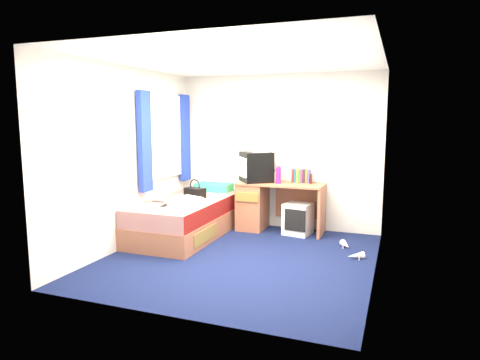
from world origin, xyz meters
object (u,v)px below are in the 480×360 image
at_px(storage_cube, 298,219).
at_px(pink_water_bottle, 278,176).
at_px(handbag, 195,192).
at_px(white_heels, 350,250).
at_px(colour_swatch_fan, 167,208).
at_px(picture_frame, 311,179).
at_px(magazine, 186,197).
at_px(water_bottle, 159,199).
at_px(crt_tv, 256,167).
at_px(towel, 188,201).
at_px(aerosol_can, 274,177).
at_px(vcr, 256,150).
at_px(pillow, 214,187).
at_px(bed, 186,218).
at_px(desk, 264,204).
at_px(remote_control, 164,206).

xyz_separation_m(storage_cube, pink_water_bottle, (-0.31, 0.01, 0.63)).
distance_m(handbag, white_heels, 2.39).
bearing_deg(colour_swatch_fan, picture_frame, 42.56).
distance_m(magazine, water_bottle, 0.50).
bearing_deg(crt_tv, pink_water_bottle, 43.31).
relative_size(towel, colour_swatch_fan, 1.52).
bearing_deg(aerosol_can, white_heels, -31.50).
distance_m(vcr, water_bottle, 1.66).
relative_size(crt_tv, water_bottle, 3.12).
bearing_deg(white_heels, aerosol_can, 148.50).
distance_m(pillow, white_heels, 2.52).
bearing_deg(bed, handbag, 75.29).
relative_size(desk, aerosol_can, 7.64).
xyz_separation_m(pillow, storage_cube, (1.45, -0.20, -0.37)).
height_order(picture_frame, towel, picture_frame).
xyz_separation_m(towel, water_bottle, (-0.50, 0.07, -0.02)).
bearing_deg(picture_frame, handbag, -164.38).
bearing_deg(water_bottle, handbag, 53.66).
bearing_deg(storage_cube, pillow, -178.14).
relative_size(vcr, remote_control, 2.34).
xyz_separation_m(aerosol_can, towel, (-0.91, -1.10, -0.24)).
xyz_separation_m(handbag, magazine, (-0.14, -0.00, -0.08)).
distance_m(bed, towel, 0.51).
distance_m(handbag, colour_swatch_fan, 0.83).
bearing_deg(towel, aerosol_can, 50.51).
bearing_deg(magazine, desk, 28.33).
xyz_separation_m(bed, crt_tv, (0.83, 0.76, 0.71)).
bearing_deg(crt_tv, handbag, -89.79).
height_order(handbag, towel, handbag).
bearing_deg(white_heels, water_bottle, -174.29).
distance_m(vcr, pink_water_bottle, 0.54).
xyz_separation_m(remote_control, white_heels, (2.42, 0.54, -0.51)).
height_order(water_bottle, remote_control, water_bottle).
bearing_deg(vcr, magazine, -99.29).
xyz_separation_m(colour_swatch_fan, remote_control, (-0.11, 0.09, 0.00)).
distance_m(picture_frame, magazine, 1.90).
xyz_separation_m(vcr, water_bottle, (-1.12, -1.02, -0.67)).
xyz_separation_m(towel, white_heels, (2.16, 0.34, -0.56)).
height_order(aerosol_can, handbag, aerosol_can).
distance_m(aerosol_can, water_bottle, 1.76).
bearing_deg(towel, picture_frame, 39.20).
distance_m(crt_tv, water_bottle, 1.56).
distance_m(storage_cube, pink_water_bottle, 0.71).
height_order(crt_tv, pink_water_bottle, crt_tv).
height_order(bed, vcr, vcr).
bearing_deg(towel, remote_control, -142.31).
distance_m(handbag, water_bottle, 0.57).
distance_m(bed, water_bottle, 0.50).
xyz_separation_m(pink_water_bottle, remote_control, (-1.26, -1.22, -0.32)).
height_order(handbag, magazine, handbag).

